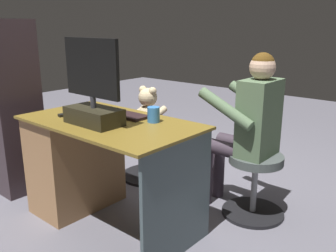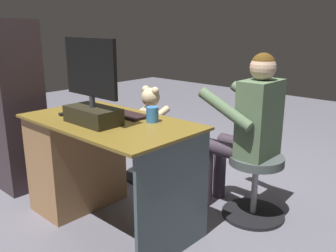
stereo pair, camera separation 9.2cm
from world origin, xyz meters
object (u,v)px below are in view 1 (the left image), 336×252
at_px(tv_remote, 69,114).
at_px(computer_mouse, 94,106).
at_px(office_chair_teddy, 149,150).
at_px(desk, 83,160).
at_px(teddy_bear, 149,109).
at_px(visitor_chair, 255,179).
at_px(monitor, 93,99).
at_px(person, 247,122).
at_px(keyboard, 122,114).
at_px(cup, 154,115).

bearing_deg(tv_remote, computer_mouse, -67.87).
bearing_deg(office_chair_teddy, desk, 93.57).
height_order(teddy_bear, visitor_chair, teddy_bear).
bearing_deg(tv_remote, visitor_chair, -127.18).
bearing_deg(tv_remote, monitor, -171.87).
bearing_deg(teddy_bear, person, 179.10).
bearing_deg(visitor_chair, keyboard, 38.87).
xyz_separation_m(office_chair_teddy, person, (-0.98, 0.00, 0.43)).
height_order(cup, person, person).
xyz_separation_m(computer_mouse, cup, (-0.60, -0.01, 0.03)).
xyz_separation_m(tv_remote, office_chair_teddy, (0.04, -0.84, -0.50)).
xyz_separation_m(tv_remote, teddy_bear, (0.04, -0.85, -0.12)).
bearing_deg(cup, teddy_bear, -44.42).
relative_size(cup, office_chair_teddy, 0.20).
height_order(desk, tv_remote, tv_remote).
height_order(computer_mouse, visitor_chair, computer_mouse).
bearing_deg(monitor, keyboard, -82.03).
distance_m(desk, computer_mouse, 0.41).
bearing_deg(office_chair_teddy, monitor, 112.47).
bearing_deg(desk, tv_remote, 88.31).
height_order(monitor, office_chair_teddy, monitor).
relative_size(cup, tv_remote, 0.67).
distance_m(office_chair_teddy, teddy_bear, 0.38).
distance_m(desk, office_chair_teddy, 0.77).
distance_m(tv_remote, visitor_chair, 1.40).
distance_m(tv_remote, teddy_bear, 0.86).
xyz_separation_m(monitor, office_chair_teddy, (0.36, -0.87, -0.66)).
height_order(desk, computer_mouse, computer_mouse).
distance_m(teddy_bear, person, 0.98).
height_order(desk, teddy_bear, teddy_bear).
bearing_deg(computer_mouse, visitor_chair, -150.58).
distance_m(monitor, keyboard, 0.31).
xyz_separation_m(keyboard, person, (-0.65, -0.60, -0.07)).
height_order(desk, cup, cup).
bearing_deg(visitor_chair, office_chair_teddy, -0.15).
bearing_deg(cup, tv_remote, 23.88).
height_order(keyboard, tv_remote, keyboard).
distance_m(keyboard, cup, 0.29).
xyz_separation_m(office_chair_teddy, teddy_bear, (0.00, -0.01, 0.38)).
bearing_deg(cup, desk, 16.47).
relative_size(monitor, teddy_bear, 1.43).
xyz_separation_m(office_chair_teddy, visitor_chair, (-1.06, 0.00, 0.02)).
bearing_deg(desk, monitor, 160.02).
xyz_separation_m(keyboard, office_chair_teddy, (0.32, -0.60, -0.50)).
height_order(monitor, teddy_bear, monitor).
bearing_deg(monitor, visitor_chair, -129.14).
bearing_deg(visitor_chair, desk, 36.50).
bearing_deg(monitor, computer_mouse, -37.58).
height_order(teddy_bear, person, person).
distance_m(keyboard, computer_mouse, 0.31).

